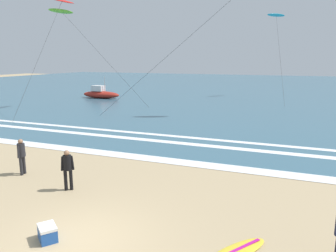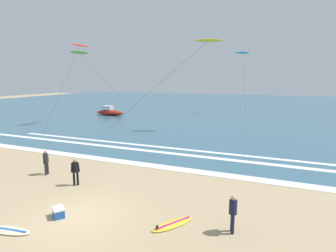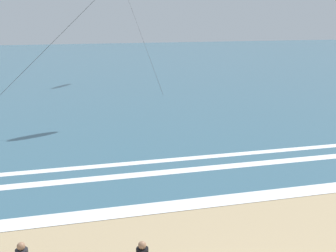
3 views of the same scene
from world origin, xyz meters
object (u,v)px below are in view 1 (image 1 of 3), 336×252
Objects in this scene: kite_lime_high_left at (62,12)px; offshore_boat at (101,94)px; kite_red_far_left at (62,1)px; kite_cyan_mid_center at (276,16)px; surfer_left_near at (21,153)px; cooler_box at (48,233)px; surfer_background_far at (67,166)px; surfboard_right_spare at (236,251)px.

offshore_boat is (-1.16, 8.12, -8.96)m from kite_lime_high_left.
kite_red_far_left is at bearing -44.72° from kite_lime_high_left.
kite_lime_high_left is at bearing -81.87° from offshore_boat.
kite_cyan_mid_center reaches higher than kite_lime_high_left.
kite_lime_high_left reaches higher than surfer_left_near.
kite_red_far_left reaches higher than cooler_box.
kite_lime_high_left is 12.15m from offshore_boat.
surfer_left_near is 38.17m from kite_cyan_mid_center.
surfer_background_far is 24.46m from kite_lime_high_left.
surfer_left_near reaches higher than surfboard_right_spare.
kite_lime_high_left reaches higher than offshore_boat.
surfer_background_far is at bearing 118.82° from cooler_box.
offshore_boat reaches higher than surfer_left_near.
kite_lime_high_left is at bearing 135.28° from kite_red_far_left.
surfer_background_far is 2.11× the size of cooler_box.
surfer_left_near is at bearing -57.61° from kite_red_far_left.
cooler_box is at bearing -53.33° from kite_red_far_left.
offshore_boat is 33.90m from cooler_box.
kite_cyan_mid_center reaches higher than cooler_box.
surfer_left_near is 0.77× the size of surfboard_right_spare.
kite_cyan_mid_center is 2.23× the size of offshore_boat.
kite_red_far_left is at bearing 136.54° from surfboard_right_spare.
kite_red_far_left is at bearing 127.94° from surfer_background_far.
kite_red_far_left reaches higher than offshore_boat.
cooler_box is at bearing -39.28° from surfer_left_near.
kite_cyan_mid_center reaches higher than offshore_boat.
kite_red_far_left is 13.20m from offshore_boat.
kite_lime_high_left is (-11.17, 17.30, 8.56)m from surfer_left_near.
kite_cyan_mid_center reaches higher than surfer_left_near.
kite_lime_high_left is at bearing 122.84° from surfer_left_near.
surfer_background_far is at bearing -51.82° from kite_lime_high_left.
kite_red_far_left is at bearing -133.77° from kite_cyan_mid_center.
kite_lime_high_left is 26.79m from kite_cyan_mid_center.
cooler_box is (17.06, -29.29, -0.33)m from offshore_boat.
surfboard_right_spare is 5.21m from cooler_box.
kite_lime_high_left is 0.84× the size of kite_cyan_mid_center.
kite_lime_high_left is 1.14m from kite_red_far_left.
surfer_left_near is 28.26m from offshore_boat.
offshore_boat reaches higher than surfboard_right_spare.
surfer_left_near is at bearing -57.16° from kite_lime_high_left.
surfer_left_near is 22.00m from kite_red_far_left.
surfer_background_far is at bearing 164.63° from surfboard_right_spare.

